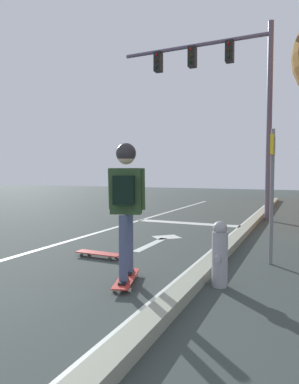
% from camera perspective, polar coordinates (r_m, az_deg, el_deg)
% --- Properties ---
extents(lane_line_center, '(0.12, 20.00, 0.01)m').
position_cam_1_polar(lane_line_center, '(8.15, -9.32, -6.96)').
color(lane_line_center, silver).
rests_on(lane_line_center, ground).
extents(lane_line_curbside, '(0.12, 20.00, 0.01)m').
position_cam_1_polar(lane_line_curbside, '(6.97, 11.83, -8.73)').
color(lane_line_curbside, silver).
rests_on(lane_line_curbside, ground).
extents(stop_bar, '(3.14, 0.40, 0.01)m').
position_cam_1_polar(stop_bar, '(9.70, 6.87, -5.29)').
color(stop_bar, silver).
rests_on(stop_bar, ground).
extents(lane_arrow_stem, '(0.16, 1.40, 0.01)m').
position_cam_1_polar(lane_arrow_stem, '(6.84, 0.28, -8.88)').
color(lane_arrow_stem, silver).
rests_on(lane_arrow_stem, ground).
extents(lane_arrow_head, '(0.71, 0.71, 0.01)m').
position_cam_1_polar(lane_arrow_head, '(7.61, 2.93, -7.64)').
color(lane_arrow_head, silver).
rests_on(lane_arrow_head, ground).
extents(curb_strip, '(0.24, 24.00, 0.14)m').
position_cam_1_polar(curb_strip, '(6.90, 13.89, -8.30)').
color(curb_strip, '#9BA28D').
rests_on(curb_strip, ground).
extents(skateboard, '(0.46, 0.90, 0.08)m').
position_cam_1_polar(skateboard, '(4.51, -3.93, -14.47)').
color(skateboard, red).
rests_on(skateboard, ground).
extents(skater, '(0.46, 0.63, 1.74)m').
position_cam_1_polar(skater, '(4.29, -4.03, -0.03)').
color(skater, '#454F71').
rests_on(skater, skateboard).
extents(spare_skateboard, '(0.84, 0.24, 0.08)m').
position_cam_1_polar(spare_skateboard, '(5.87, -8.64, -10.28)').
color(spare_skateboard, '#AC2D29').
rests_on(spare_skateboard, ground).
extents(traffic_signal_mast, '(4.86, 0.34, 5.89)m').
position_cam_1_polar(traffic_signal_mast, '(11.26, 12.51, 17.82)').
color(traffic_signal_mast, '#5D5168').
rests_on(traffic_signal_mast, ground).
extents(street_sign_post, '(0.06, 0.44, 2.12)m').
position_cam_1_polar(street_sign_post, '(5.57, 20.11, 2.56)').
color(street_sign_post, slate).
rests_on(street_sign_post, ground).
extents(fire_hydrant, '(0.20, 0.30, 0.84)m').
position_cam_1_polar(fire_hydrant, '(4.40, 11.85, -10.26)').
color(fire_hydrant, '#9D9CA2').
rests_on(fire_hydrant, ground).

